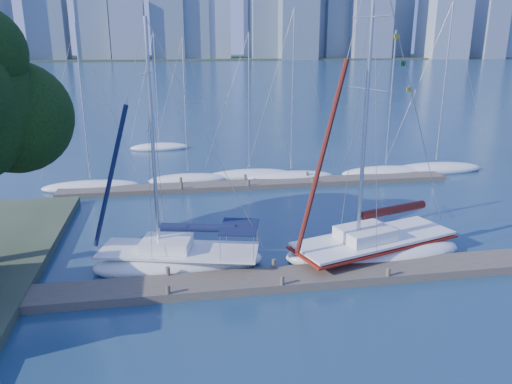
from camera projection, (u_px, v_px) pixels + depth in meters
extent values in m
plane|color=#162F48|center=(278.00, 283.00, 23.14)|extent=(700.00, 700.00, 0.00)
cube|color=#4E4639|center=(278.00, 279.00, 23.08)|extent=(26.00, 2.00, 0.40)
cube|color=#4E4639|center=(260.00, 184.00, 38.50)|extent=(30.00, 1.80, 0.36)
cube|color=#38472D|center=(175.00, 58.00, 324.95)|extent=(800.00, 100.00, 1.50)
sphere|color=black|center=(16.00, 117.00, 23.69)|extent=(5.34, 5.34, 5.34)
ellipsoid|color=white|center=(179.00, 263.00, 24.67)|extent=(8.75, 4.65, 1.46)
cube|color=white|center=(179.00, 250.00, 24.47)|extent=(8.10, 4.29, 0.12)
cube|color=white|center=(167.00, 244.00, 24.41)|extent=(2.70, 2.28, 0.54)
cylinder|color=silver|center=(153.00, 140.00, 22.95)|extent=(0.18, 0.18, 10.83)
cylinder|color=silver|center=(198.00, 230.00, 24.07)|extent=(3.86, 1.04, 0.10)
cylinder|color=#111C3A|center=(198.00, 228.00, 24.04)|extent=(3.62, 1.25, 0.39)
cube|color=#111C3A|center=(239.00, 227.00, 23.88)|extent=(2.26, 2.67, 0.08)
ellipsoid|color=white|center=(374.00, 252.00, 25.91)|extent=(9.85, 5.74, 1.64)
cube|color=white|center=(375.00, 238.00, 25.69)|extent=(9.11, 5.30, 0.13)
cube|color=white|center=(365.00, 233.00, 25.29)|extent=(3.10, 2.69, 0.60)
cylinder|color=silver|center=(366.00, 104.00, 23.20)|extent=(0.20, 0.20, 13.74)
cylinder|color=silver|center=(393.00, 212.00, 25.81)|extent=(4.26, 1.44, 0.11)
cylinder|color=#48120F|center=(393.00, 210.00, 25.78)|extent=(4.02, 1.65, 0.44)
cube|color=maroon|center=(374.00, 242.00, 25.74)|extent=(9.34, 5.48, 0.11)
ellipsoid|color=white|center=(91.00, 187.00, 37.77)|extent=(7.28, 2.16, 0.98)
cylinder|color=silver|center=(83.00, 103.00, 35.95)|extent=(0.11, 0.11, 11.14)
ellipsoid|color=white|center=(188.00, 180.00, 39.72)|extent=(6.51, 3.09, 0.98)
cylinder|color=silver|center=(185.00, 107.00, 38.04)|extent=(0.11, 0.11, 10.17)
ellipsoid|color=white|center=(249.00, 175.00, 41.05)|extent=(7.50, 3.22, 0.99)
cylinder|color=silver|center=(249.00, 102.00, 39.31)|extent=(0.11, 0.11, 10.54)
ellipsoid|color=white|center=(291.00, 177.00, 40.36)|extent=(7.34, 3.02, 1.02)
cylinder|color=silver|center=(293.00, 92.00, 38.37)|extent=(0.11, 0.11, 12.21)
ellipsoid|color=white|center=(385.00, 172.00, 41.86)|extent=(7.69, 2.49, 1.07)
cylinder|color=silver|center=(391.00, 99.00, 40.09)|extent=(0.12, 0.12, 10.63)
ellipsoid|color=white|center=(435.00, 169.00, 42.82)|extent=(8.70, 4.32, 1.16)
cylinder|color=silver|center=(445.00, 84.00, 40.73)|extent=(0.13, 0.13, 12.73)
ellipsoid|color=white|center=(160.00, 147.00, 51.72)|extent=(6.31, 3.57, 0.98)
cylinder|color=silver|center=(156.00, 88.00, 49.94)|extent=(0.11, 0.11, 10.77)
cube|color=slate|center=(46.00, 8.00, 274.91)|extent=(19.85, 17.63, 56.07)
cube|color=#8692A1|center=(95.00, 30.00, 302.40)|extent=(14.20, 17.61, 33.83)
cube|color=gray|center=(128.00, 30.00, 282.87)|extent=(18.44, 19.81, 33.12)
cube|color=slate|center=(167.00, 27.00, 287.45)|extent=(18.70, 16.86, 37.11)
cube|color=#8692A1|center=(323.00, 14.00, 308.06)|extent=(14.75, 17.11, 53.49)
cube|color=gray|center=(370.00, 17.00, 298.33)|extent=(23.52, 18.80, 49.40)
cube|color=slate|center=(397.00, 13.00, 330.44)|extent=(15.27, 17.52, 57.23)
cube|color=#8692A1|center=(444.00, 23.00, 306.46)|extent=(24.12, 23.94, 42.70)
cube|color=gray|center=(488.00, 27.00, 312.21)|extent=(14.65, 21.38, 37.61)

